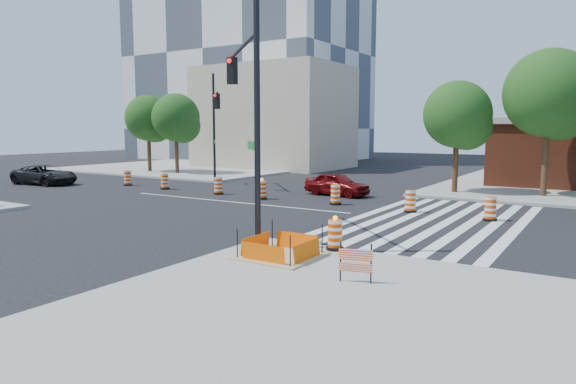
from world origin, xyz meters
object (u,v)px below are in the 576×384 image
object	(u,v)px
signal_pole_se	(247,89)
dark_suv	(45,175)
red_coupe	(337,184)
signal_pole_nw	(215,117)

from	to	relation	value
signal_pole_se	dark_suv	bearing A→B (deg)	26.80
dark_suv	red_coupe	bearing A→B (deg)	-80.30
red_coupe	signal_pole_se	xyz separation A→B (m)	(2.93, -12.59, 4.54)
red_coupe	dark_suv	xyz separation A→B (m)	(-20.14, -5.56, 0.01)
dark_suv	signal_pole_se	xyz separation A→B (m)	(23.06, -7.03, 4.53)
signal_pole_se	signal_pole_nw	xyz separation A→B (m)	(-12.50, 13.01, -0.53)
red_coupe	signal_pole_se	distance (m)	13.70
red_coupe	dark_suv	world-z (taller)	dark_suv
red_coupe	dark_suv	distance (m)	20.89
dark_suv	signal_pole_se	bearing A→B (deg)	-112.70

